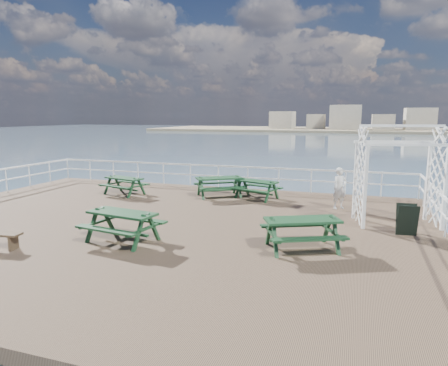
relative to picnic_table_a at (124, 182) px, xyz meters
The scene contains 11 objects.
ground 5.19m from the picnic_table_a, 49.10° to the right, with size 18.00×14.00×0.30m, color brown.
sea_backdrop 131.16m from the picnic_table_a, 83.04° to the left, with size 300.00×300.00×9.20m.
railing 3.56m from the picnic_table_a, 21.78° to the right, with size 17.77×13.76×1.10m.
picnic_table_a is the anchor object (origin of this frame).
picnic_table_b 5.84m from the picnic_table_a, ahead, with size 2.12×1.90×0.86m.
picnic_table_c 4.22m from the picnic_table_a, 12.33° to the left, with size 2.48×2.38×0.95m.
picnic_table_d 6.86m from the picnic_table_a, 58.04° to the right, with size 2.16×1.84×0.95m.
picnic_table_e 9.77m from the picnic_table_a, 30.29° to the right, with size 2.39×2.22×0.93m.
trellis_arbor 11.09m from the picnic_table_a, ahead, with size 2.80×1.92×3.18m.
sandwich_board 11.49m from the picnic_table_a, 13.61° to the right, with size 0.61×0.48×0.94m.
person 9.14m from the picnic_table_a, ahead, with size 0.56×0.37×1.55m, color silver.
Camera 1 is at (6.32, -11.16, 3.46)m, focal length 32.00 mm.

